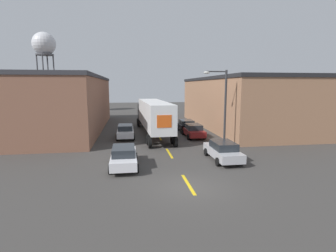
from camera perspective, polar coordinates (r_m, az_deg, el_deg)
The scene contains 12 objects.
ground_plane at distance 15.40m, azimuth 4.83°, elevation -13.15°, with size 160.00×160.00×0.00m, color #3D3A38.
road_centerline at distance 22.64m, azimuth 0.29°, elevation -5.95°, with size 0.20×17.80×0.01m.
warehouse_left at distance 37.13m, azimuth -21.53°, elevation 4.67°, with size 9.81×26.07×7.04m.
warehouse_right at distance 38.66m, azimuth 15.58°, elevation 5.03°, with size 11.21×24.81×6.96m.
semi_truck at distance 31.19m, azimuth -3.35°, elevation 2.59°, with size 3.36×16.24×4.02m.
parked_car_right_near at distance 20.86m, azimuth 11.85°, elevation -5.24°, with size 1.98×4.69×1.49m.
parked_car_right_mid at distance 29.72m, azimuth 5.53°, elevation -0.96°, with size 1.98×4.69×1.49m.
parked_car_right_far at distance 33.32m, azimuth 3.97°, elevation 0.10°, with size 1.98×4.69×1.49m.
parked_car_left_near at distance 19.01m, azimuth -9.60°, elevation -6.53°, with size 1.98×4.69×1.49m.
parked_car_left_far at distance 29.54m, azimuth -9.24°, elevation -1.09°, with size 1.98×4.69×1.49m.
water_tower at distance 63.12m, azimuth -25.38°, elevation 15.56°, with size 4.76×4.76×16.93m.
street_lamp at distance 24.95m, azimuth 11.80°, elevation 4.98°, with size 2.25×0.32×7.19m.
Camera 1 is at (-3.36, -13.90, 5.71)m, focal length 28.00 mm.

